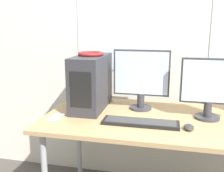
# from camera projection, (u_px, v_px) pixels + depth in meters

# --- Properties ---
(wall_back) EXTENTS (8.00, 0.07, 2.70)m
(wall_back) POSITION_uv_depth(u_px,v_px,m) (186.00, 29.00, 2.12)
(wall_back) COLOR beige
(wall_back) RESTS_ON ground_plane
(desk) EXTENTS (1.90, 0.81, 0.77)m
(desk) POSITION_uv_depth(u_px,v_px,m) (185.00, 127.00, 1.75)
(desk) COLOR tan
(desk) RESTS_ON ground_plane
(pc_tower) EXTENTS (0.21, 0.48, 0.40)m
(pc_tower) POSITION_uv_depth(u_px,v_px,m) (91.00, 82.00, 1.95)
(pc_tower) COLOR #2D2D33
(pc_tower) RESTS_ON desk
(headphones) EXTENTS (0.19, 0.19, 0.03)m
(headphones) POSITION_uv_depth(u_px,v_px,m) (91.00, 54.00, 1.90)
(headphones) COLOR maroon
(headphones) RESTS_ON pc_tower
(monitor_main) EXTENTS (0.41, 0.16, 0.44)m
(monitor_main) POSITION_uv_depth(u_px,v_px,m) (141.00, 77.00, 1.91)
(monitor_main) COLOR #333338
(monitor_main) RESTS_ON desk
(monitor_right_near) EXTENTS (0.38, 0.16, 0.41)m
(monitor_right_near) POSITION_uv_depth(u_px,v_px,m) (210.00, 87.00, 1.71)
(monitor_right_near) COLOR #333338
(monitor_right_near) RESTS_ON desk
(keyboard) EXTENTS (0.48, 0.13, 0.02)m
(keyboard) POSITION_uv_depth(u_px,v_px,m) (140.00, 122.00, 1.66)
(keyboard) COLOR black
(keyboard) RESTS_ON desk
(mouse) EXTENTS (0.06, 0.09, 0.03)m
(mouse) POSITION_uv_depth(u_px,v_px,m) (189.00, 127.00, 1.57)
(mouse) COLOR #2D2D2D
(mouse) RESTS_ON desk
(cell_phone) EXTENTS (0.08, 0.15, 0.01)m
(cell_phone) POSITION_uv_depth(u_px,v_px,m) (56.00, 118.00, 1.76)
(cell_phone) COLOR #99999E
(cell_phone) RESTS_ON desk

